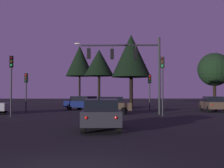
{
  "coord_description": "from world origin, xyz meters",
  "views": [
    {
      "loc": [
        0.83,
        -7.04,
        1.79
      ],
      "look_at": [
        1.77,
        20.99,
        2.67
      ],
      "focal_mm": 49.92,
      "sensor_mm": 36.0,
      "label": 1
    }
  ],
  "objects_px": {
    "traffic_light_far_side": "(11,74)",
    "tree_right_cluster": "(214,70)",
    "car_crossing_left": "(109,105)",
    "car_far_lane": "(84,103)",
    "car_parked_lot": "(213,104)",
    "tree_center_horizon": "(99,63)",
    "traffic_signal_mast_arm": "(131,60)",
    "tree_behind_sign": "(131,56)",
    "traffic_light_corner_left": "(162,74)",
    "tree_left_far": "(80,61)",
    "traffic_light_corner_right": "(150,85)",
    "car_nearside_lane": "(101,114)",
    "traffic_light_median": "(26,84)"
  },
  "relations": [
    {
      "from": "traffic_light_corner_right",
      "to": "tree_left_far",
      "type": "height_order",
      "value": "tree_left_far"
    },
    {
      "from": "tree_left_far",
      "to": "tree_center_horizon",
      "type": "height_order",
      "value": "tree_left_far"
    },
    {
      "from": "traffic_light_corner_left",
      "to": "car_nearside_lane",
      "type": "height_order",
      "value": "traffic_light_corner_left"
    },
    {
      "from": "traffic_light_far_side",
      "to": "tree_center_horizon",
      "type": "height_order",
      "value": "tree_center_horizon"
    },
    {
      "from": "car_far_lane",
      "to": "tree_left_far",
      "type": "relative_size",
      "value": 0.52
    },
    {
      "from": "traffic_light_corner_right",
      "to": "car_parked_lot",
      "type": "bearing_deg",
      "value": -11.85
    },
    {
      "from": "tree_left_far",
      "to": "tree_behind_sign",
      "type": "bearing_deg",
      "value": -54.06
    },
    {
      "from": "traffic_light_median",
      "to": "tree_right_cluster",
      "type": "relative_size",
      "value": 0.49
    },
    {
      "from": "traffic_light_corner_right",
      "to": "car_nearside_lane",
      "type": "relative_size",
      "value": 0.83
    },
    {
      "from": "traffic_light_corner_left",
      "to": "traffic_light_far_side",
      "type": "distance_m",
      "value": 11.84
    },
    {
      "from": "car_crossing_left",
      "to": "car_parked_lot",
      "type": "distance_m",
      "value": 11.06
    },
    {
      "from": "traffic_light_median",
      "to": "traffic_light_far_side",
      "type": "height_order",
      "value": "traffic_light_far_side"
    },
    {
      "from": "car_nearside_lane",
      "to": "tree_right_cluster",
      "type": "relative_size",
      "value": 0.6
    },
    {
      "from": "tree_behind_sign",
      "to": "tree_left_far",
      "type": "xyz_separation_m",
      "value": [
        -7.02,
        9.68,
        0.36
      ]
    },
    {
      "from": "car_far_lane",
      "to": "car_parked_lot",
      "type": "distance_m",
      "value": 13.37
    },
    {
      "from": "traffic_signal_mast_arm",
      "to": "car_far_lane",
      "type": "bearing_deg",
      "value": 121.58
    },
    {
      "from": "traffic_signal_mast_arm",
      "to": "traffic_light_far_side",
      "type": "distance_m",
      "value": 9.94
    },
    {
      "from": "car_far_lane",
      "to": "car_parked_lot",
      "type": "relative_size",
      "value": 1.07
    },
    {
      "from": "tree_center_horizon",
      "to": "tree_right_cluster",
      "type": "relative_size",
      "value": 1.03
    },
    {
      "from": "car_parked_lot",
      "to": "tree_center_horizon",
      "type": "bearing_deg",
      "value": 134.97
    },
    {
      "from": "car_crossing_left",
      "to": "tree_center_horizon",
      "type": "bearing_deg",
      "value": 93.77
    },
    {
      "from": "car_crossing_left",
      "to": "tree_left_far",
      "type": "relative_size",
      "value": 0.45
    },
    {
      "from": "traffic_light_corner_left",
      "to": "traffic_signal_mast_arm",
      "type": "bearing_deg",
      "value": 136.22
    },
    {
      "from": "traffic_signal_mast_arm",
      "to": "traffic_light_corner_left",
      "type": "bearing_deg",
      "value": -43.78
    },
    {
      "from": "traffic_light_corner_left",
      "to": "car_far_lane",
      "type": "relative_size",
      "value": 1.0
    },
    {
      "from": "traffic_signal_mast_arm",
      "to": "car_parked_lot",
      "type": "bearing_deg",
      "value": 25.95
    },
    {
      "from": "traffic_light_corner_right",
      "to": "tree_center_horizon",
      "type": "height_order",
      "value": "tree_center_horizon"
    },
    {
      "from": "tree_left_far",
      "to": "car_far_lane",
      "type": "bearing_deg",
      "value": -83.83
    },
    {
      "from": "traffic_light_corner_right",
      "to": "traffic_light_median",
      "type": "distance_m",
      "value": 12.42
    },
    {
      "from": "car_crossing_left",
      "to": "tree_right_cluster",
      "type": "distance_m",
      "value": 22.81
    },
    {
      "from": "car_far_lane",
      "to": "tree_behind_sign",
      "type": "relative_size",
      "value": 0.52
    },
    {
      "from": "traffic_light_median",
      "to": "tree_center_horizon",
      "type": "height_order",
      "value": "tree_center_horizon"
    },
    {
      "from": "traffic_light_far_side",
      "to": "car_crossing_left",
      "type": "height_order",
      "value": "traffic_light_far_side"
    },
    {
      "from": "traffic_signal_mast_arm",
      "to": "tree_behind_sign",
      "type": "xyz_separation_m",
      "value": [
        1.1,
        11.4,
        1.78
      ]
    },
    {
      "from": "car_parked_lot",
      "to": "tree_center_horizon",
      "type": "xyz_separation_m",
      "value": [
        -11.51,
        11.52,
        5.21
      ]
    },
    {
      "from": "car_nearside_lane",
      "to": "car_parked_lot",
      "type": "xyz_separation_m",
      "value": [
        11.18,
        15.36,
        -0.0
      ]
    },
    {
      "from": "car_nearside_lane",
      "to": "tree_left_far",
      "type": "height_order",
      "value": "tree_left_far"
    },
    {
      "from": "tree_behind_sign",
      "to": "tree_right_cluster",
      "type": "height_order",
      "value": "tree_behind_sign"
    },
    {
      "from": "traffic_light_corner_right",
      "to": "tree_right_cluster",
      "type": "height_order",
      "value": "tree_right_cluster"
    },
    {
      "from": "traffic_signal_mast_arm",
      "to": "traffic_light_median",
      "type": "distance_m",
      "value": 10.33
    },
    {
      "from": "tree_behind_sign",
      "to": "tree_right_cluster",
      "type": "xyz_separation_m",
      "value": [
        12.44,
        5.61,
        -1.22
      ]
    },
    {
      "from": "traffic_light_far_side",
      "to": "tree_right_cluster",
      "type": "distance_m",
      "value": 30.25
    },
    {
      "from": "traffic_light_corner_right",
      "to": "car_crossing_left",
      "type": "relative_size",
      "value": 0.92
    },
    {
      "from": "traffic_light_corner_left",
      "to": "car_parked_lot",
      "type": "distance_m",
      "value": 9.34
    },
    {
      "from": "traffic_light_corner_left",
      "to": "tree_right_cluster",
      "type": "xyz_separation_m",
      "value": [
        11.24,
        19.21,
        1.9
      ]
    },
    {
      "from": "traffic_light_far_side",
      "to": "tree_right_cluster",
      "type": "xyz_separation_m",
      "value": [
        23.08,
        19.47,
        1.9
      ]
    },
    {
      "from": "traffic_light_corner_right",
      "to": "car_nearside_lane",
      "type": "distance_m",
      "value": 17.49
    },
    {
      "from": "car_crossing_left",
      "to": "tree_left_far",
      "type": "distance_m",
      "value": 21.51
    },
    {
      "from": "traffic_light_corner_left",
      "to": "traffic_light_median",
      "type": "distance_m",
      "value": 13.08
    },
    {
      "from": "traffic_signal_mast_arm",
      "to": "car_nearside_lane",
      "type": "relative_size",
      "value": 1.63
    }
  ]
}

